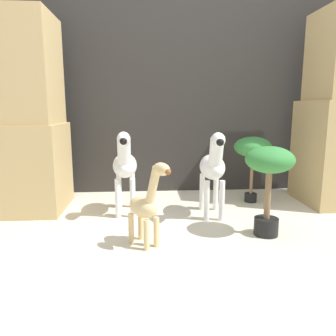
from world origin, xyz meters
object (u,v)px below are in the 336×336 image
object	(u,v)px
zebra_right	(213,166)
giraffe_figurine	(146,204)
potted_palm_front	(253,150)
potted_palm_back	(269,171)
zebra_left	(125,165)

from	to	relation	value
zebra_right	giraffe_figurine	size ratio (longest dim) A/B	1.24
potted_palm_front	potted_palm_back	distance (m)	0.80
potted_palm_front	giraffe_figurine	bearing A→B (deg)	-136.56
giraffe_figurine	potted_palm_back	xyz separation A→B (m)	(0.81, 0.12, 0.18)
potted_palm_front	potted_palm_back	world-z (taller)	potted_palm_back
giraffe_figurine	zebra_right	bearing A→B (deg)	45.40
giraffe_figurine	potted_palm_back	size ratio (longest dim) A/B	0.90
potted_palm_back	zebra_left	bearing A→B (deg)	151.87
zebra_right	potted_palm_back	world-z (taller)	zebra_right
potted_palm_front	potted_palm_back	xyz separation A→B (m)	(-0.15, -0.78, -0.04)
zebra_left	giraffe_figurine	world-z (taller)	zebra_left
giraffe_figurine	potted_palm_front	world-z (taller)	potted_palm_front
potted_palm_front	potted_palm_back	bearing A→B (deg)	-100.76
zebra_right	giraffe_figurine	bearing A→B (deg)	-134.60
giraffe_figurine	potted_palm_back	distance (m)	0.84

